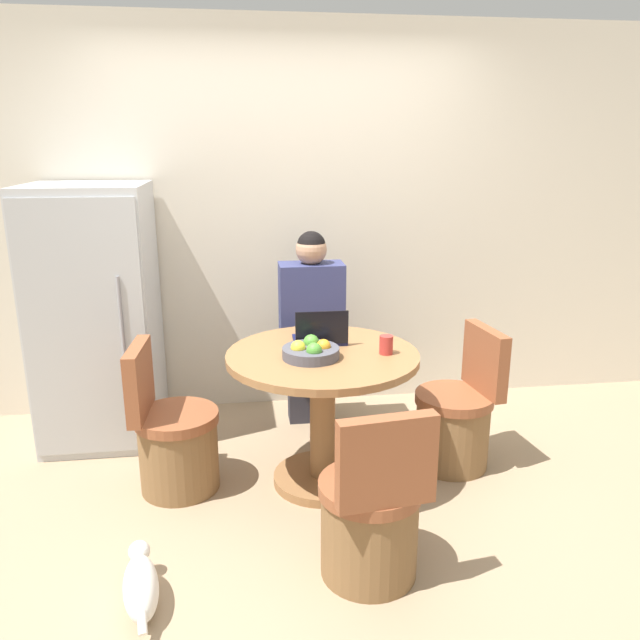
{
  "coord_description": "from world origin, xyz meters",
  "views": [
    {
      "loc": [
        -0.34,
        -2.77,
        1.83
      ],
      "look_at": [
        0.09,
        0.39,
        0.91
      ],
      "focal_mm": 35.0,
      "sensor_mm": 36.0,
      "label": 1
    }
  ],
  "objects_px": {
    "chair_right_side": "(456,421)",
    "laptop": "(320,336)",
    "refrigerator": "(97,316)",
    "dining_table": "(323,395)",
    "chair_left_side": "(174,442)",
    "chair_near_camera": "(371,520)",
    "person_seated": "(311,324)",
    "fruit_bowl": "(311,351)",
    "cat": "(141,585)"
  },
  "relations": [
    {
      "from": "person_seated",
      "to": "cat",
      "type": "height_order",
      "value": "person_seated"
    },
    {
      "from": "refrigerator",
      "to": "dining_table",
      "type": "bearing_deg",
      "value": -31.25
    },
    {
      "from": "refrigerator",
      "to": "chair_right_side",
      "type": "xyz_separation_m",
      "value": [
        2.09,
        -0.69,
        -0.52
      ]
    },
    {
      "from": "person_seated",
      "to": "laptop",
      "type": "distance_m",
      "value": 0.58
    },
    {
      "from": "chair_right_side",
      "to": "fruit_bowl",
      "type": "relative_size",
      "value": 2.8
    },
    {
      "from": "person_seated",
      "to": "fruit_bowl",
      "type": "height_order",
      "value": "person_seated"
    },
    {
      "from": "chair_near_camera",
      "to": "person_seated",
      "type": "bearing_deg",
      "value": -94.37
    },
    {
      "from": "laptop",
      "to": "fruit_bowl",
      "type": "height_order",
      "value": "laptop"
    },
    {
      "from": "chair_right_side",
      "to": "fruit_bowl",
      "type": "xyz_separation_m",
      "value": [
        -0.86,
        -0.17,
        0.52
      ]
    },
    {
      "from": "chair_left_side",
      "to": "laptop",
      "type": "distance_m",
      "value": 0.97
    },
    {
      "from": "refrigerator",
      "to": "cat",
      "type": "height_order",
      "value": "refrigerator"
    },
    {
      "from": "dining_table",
      "to": "chair_right_side",
      "type": "xyz_separation_m",
      "value": [
        0.79,
        0.1,
        -0.25
      ]
    },
    {
      "from": "person_seated",
      "to": "cat",
      "type": "distance_m",
      "value": 1.92
    },
    {
      "from": "chair_left_side",
      "to": "fruit_bowl",
      "type": "xyz_separation_m",
      "value": [
        0.73,
        -0.12,
        0.52
      ]
    },
    {
      "from": "chair_near_camera",
      "to": "chair_left_side",
      "type": "height_order",
      "value": "same"
    },
    {
      "from": "dining_table",
      "to": "fruit_bowl",
      "type": "relative_size",
      "value": 3.47
    },
    {
      "from": "refrigerator",
      "to": "chair_near_camera",
      "type": "height_order",
      "value": "refrigerator"
    },
    {
      "from": "chair_right_side",
      "to": "laptop",
      "type": "xyz_separation_m",
      "value": [
        -0.78,
        0.06,
        0.53
      ]
    },
    {
      "from": "chair_near_camera",
      "to": "person_seated",
      "type": "xyz_separation_m",
      "value": [
        -0.07,
        1.52,
        0.43
      ]
    },
    {
      "from": "person_seated",
      "to": "cat",
      "type": "relative_size",
      "value": 2.72
    },
    {
      "from": "person_seated",
      "to": "laptop",
      "type": "xyz_separation_m",
      "value": [
        -0.02,
        -0.57,
        0.1
      ]
    },
    {
      "from": "refrigerator",
      "to": "cat",
      "type": "distance_m",
      "value": 1.83
    },
    {
      "from": "chair_left_side",
      "to": "fruit_bowl",
      "type": "distance_m",
      "value": 0.91
    },
    {
      "from": "dining_table",
      "to": "fruit_bowl",
      "type": "distance_m",
      "value": 0.29
    },
    {
      "from": "chair_near_camera",
      "to": "fruit_bowl",
      "type": "distance_m",
      "value": 0.91
    },
    {
      "from": "fruit_bowl",
      "to": "cat",
      "type": "distance_m",
      "value": 1.32
    },
    {
      "from": "chair_near_camera",
      "to": "person_seated",
      "type": "height_order",
      "value": "person_seated"
    },
    {
      "from": "chair_right_side",
      "to": "person_seated",
      "type": "xyz_separation_m",
      "value": [
        -0.77,
        0.63,
        0.43
      ]
    },
    {
      "from": "fruit_bowl",
      "to": "refrigerator",
      "type": "bearing_deg",
      "value": 144.99
    },
    {
      "from": "refrigerator",
      "to": "dining_table",
      "type": "distance_m",
      "value": 1.54
    },
    {
      "from": "dining_table",
      "to": "cat",
      "type": "xyz_separation_m",
      "value": [
        -0.86,
        -0.85,
        -0.43
      ]
    },
    {
      "from": "cat",
      "to": "person_seated",
      "type": "bearing_deg",
      "value": -38.36
    },
    {
      "from": "chair_right_side",
      "to": "fruit_bowl",
      "type": "height_order",
      "value": "fruit_bowl"
    },
    {
      "from": "refrigerator",
      "to": "chair_right_side",
      "type": "relative_size",
      "value": 1.94
    },
    {
      "from": "chair_left_side",
      "to": "chair_right_side",
      "type": "height_order",
      "value": "same"
    },
    {
      "from": "chair_right_side",
      "to": "fruit_bowl",
      "type": "distance_m",
      "value": 1.02
    },
    {
      "from": "chair_left_side",
      "to": "chair_right_side",
      "type": "bearing_deg",
      "value": -84.72
    },
    {
      "from": "dining_table",
      "to": "chair_near_camera",
      "type": "height_order",
      "value": "chair_near_camera"
    },
    {
      "from": "chair_near_camera",
      "to": "person_seated",
      "type": "relative_size",
      "value": 0.63
    },
    {
      "from": "dining_table",
      "to": "laptop",
      "type": "relative_size",
      "value": 3.56
    },
    {
      "from": "laptop",
      "to": "cat",
      "type": "relative_size",
      "value": 0.6
    },
    {
      "from": "chair_right_side",
      "to": "chair_near_camera",
      "type": "bearing_deg",
      "value": -44.97
    },
    {
      "from": "chair_right_side",
      "to": "person_seated",
      "type": "relative_size",
      "value": 0.63
    },
    {
      "from": "chair_right_side",
      "to": "laptop",
      "type": "distance_m",
      "value": 0.95
    },
    {
      "from": "chair_left_side",
      "to": "cat",
      "type": "height_order",
      "value": "chair_left_side"
    },
    {
      "from": "chair_near_camera",
      "to": "dining_table",
      "type": "bearing_deg",
      "value": -90.0
    },
    {
      "from": "person_seated",
      "to": "laptop",
      "type": "relative_size",
      "value": 4.56
    },
    {
      "from": "chair_right_side",
      "to": "refrigerator",
      "type": "bearing_deg",
      "value": -115.22
    },
    {
      "from": "dining_table",
      "to": "chair_left_side",
      "type": "relative_size",
      "value": 1.24
    },
    {
      "from": "chair_left_side",
      "to": "chair_near_camera",
      "type": "bearing_deg",
      "value": -129.7
    }
  ]
}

